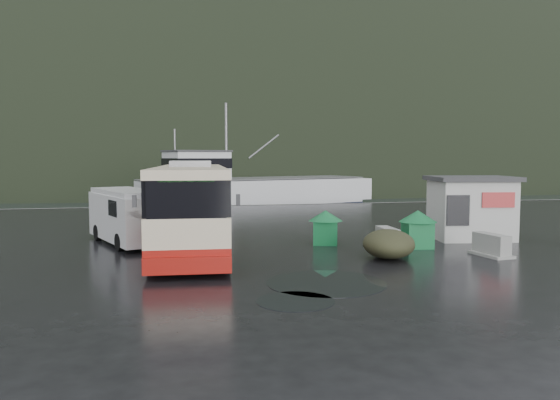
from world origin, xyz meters
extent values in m
plane|color=black|center=(0.00, 0.00, 0.00)|extent=(160.00, 160.00, 0.00)
cube|color=black|center=(0.00, 110.00, 0.00)|extent=(300.00, 180.00, 0.02)
cube|color=#999993|center=(0.00, 20.00, 0.00)|extent=(160.00, 0.60, 1.50)
ellipsoid|color=black|center=(10.00, 250.00, 0.00)|extent=(780.00, 540.00, 570.00)
cylinder|color=black|center=(0.08, -6.00, 0.01)|extent=(3.50, 3.50, 0.01)
cylinder|color=black|center=(-1.26, -7.78, 0.01)|extent=(2.00, 2.00, 0.01)
cylinder|color=black|center=(8.63, 4.39, 0.01)|extent=(3.31, 3.31, 0.01)
camera|label=1|loc=(-4.31, -20.99, 3.64)|focal=35.00mm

